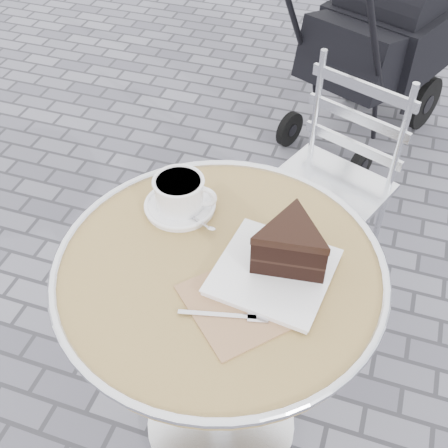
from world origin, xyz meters
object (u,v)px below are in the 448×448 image
(cappuccino_set, at_px, (180,196))
(cake_plate_set, at_px, (286,253))
(cafe_table, at_px, (220,312))
(baby_stroller, at_px, (378,48))
(bistro_chair, at_px, (341,159))

(cappuccino_set, bearing_deg, cake_plate_set, -27.66)
(cafe_table, distance_m, baby_stroller, 1.70)
(cappuccino_set, height_order, baby_stroller, baby_stroller)
(baby_stroller, bearing_deg, cappuccino_set, -77.65)
(cappuccino_set, height_order, cake_plate_set, cake_plate_set)
(bistro_chair, height_order, baby_stroller, baby_stroller)
(cake_plate_set, distance_m, bistro_chair, 0.78)
(bistro_chair, bearing_deg, cafe_table, -80.50)
(cappuccino_set, distance_m, cake_plate_set, 0.30)
(cafe_table, relative_size, cake_plate_set, 1.95)
(cake_plate_set, height_order, bistro_chair, cake_plate_set)
(cafe_table, relative_size, baby_stroller, 0.73)
(cappuccino_set, bearing_deg, bistro_chair, 58.11)
(cake_plate_set, height_order, baby_stroller, baby_stroller)
(cafe_table, height_order, cappuccino_set, cappuccino_set)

